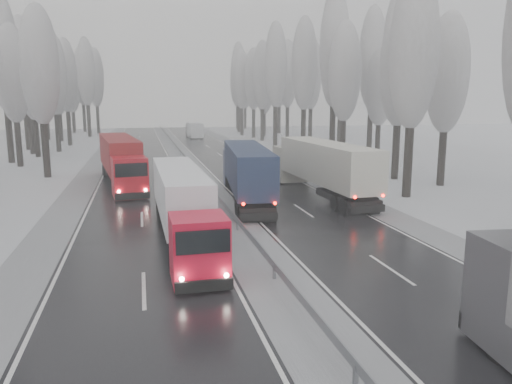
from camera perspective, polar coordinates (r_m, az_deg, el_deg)
name	(u,v)px	position (r m, az deg, el deg)	size (l,w,h in m)	color
carriageway_right	(279,194)	(38.97, 2.65, -0.28)	(7.50, 200.00, 0.03)	black
carriageway_left	(141,200)	(37.56, -12.96, -0.95)	(7.50, 200.00, 0.03)	black
median_slush	(212,197)	(37.91, -5.01, -0.61)	(3.00, 200.00, 0.04)	#999CA1
shoulder_right	(338,192)	(40.57, 9.40, 0.02)	(2.40, 200.00, 0.04)	#999CA1
shoulder_left	(70,204)	(37.90, -20.46, -1.24)	(2.40, 200.00, 0.04)	#999CA1
median_guardrail	(212,190)	(37.79, -5.02, 0.25)	(0.12, 200.00, 0.76)	slate
tree_18	(414,52)	(39.32, 17.61, 14.99)	(3.60, 3.60, 16.58)	black
tree_19	(447,74)	(45.53, 21.04, 12.48)	(3.60, 3.60, 14.57)	black
tree_20	(400,68)	(48.01, 16.12, 13.49)	(3.60, 3.60, 15.71)	black
tree_21	(401,51)	(52.71, 16.24, 15.21)	(3.60, 3.60, 18.62)	black
tree_22	(345,73)	(57.02, 10.12, 13.29)	(3.60, 3.60, 15.86)	black
tree_23	(380,87)	(63.24, 13.98, 11.52)	(3.60, 3.60, 13.55)	black
tree_24	(335,50)	(62.57, 8.96, 15.77)	(3.60, 3.60, 20.49)	black
tree_25	(373,59)	(68.94, 13.18, 14.56)	(3.60, 3.60, 19.44)	black
tree_26	(304,65)	(71.97, 5.55, 14.27)	(3.60, 3.60, 18.78)	black
tree_27	(341,72)	(78.17, 9.69, 13.32)	(3.60, 3.60, 17.62)	black
tree_28	(276,66)	(81.86, 2.27, 14.21)	(3.60, 3.60, 19.62)	black
tree_29	(311,74)	(87.80, 6.33, 13.28)	(3.60, 3.60, 18.11)	black
tree_30	(262,76)	(91.28, 0.74, 13.13)	(3.60, 3.60, 17.86)	black
tree_31	(288,75)	(96.70, 3.66, 13.23)	(3.60, 3.60, 18.58)	black
tree_32	(254,79)	(98.58, -0.28, 12.74)	(3.60, 3.60, 17.33)	black
tree_33	(264,90)	(103.14, 0.95, 11.57)	(3.60, 3.60, 14.33)	black
tree_34	(242,80)	(105.34, -1.65, 12.69)	(3.60, 3.60, 17.63)	black
tree_35	(279,79)	(111.40, 2.70, 12.77)	(3.60, 3.60, 18.25)	black
tree_36	(239,74)	(115.31, -2.00, 13.32)	(3.60, 3.60, 20.23)	black
tree_37	(264,86)	(120.64, 0.97, 12.03)	(3.60, 3.60, 16.37)	black
tree_38	(237,82)	(125.94, -2.16, 12.42)	(3.60, 3.60, 17.97)	black
tree_39	(245,87)	(130.38, -1.26, 11.86)	(3.60, 3.60, 16.19)	black
tree_62	(39,66)	(51.43, -23.52, 13.06)	(3.60, 3.60, 16.04)	black
tree_64	(13,75)	(61.05, -26.05, 11.95)	(3.60, 3.60, 15.42)	black
tree_65	(2,53)	(65.50, -27.02, 13.98)	(3.60, 3.60, 19.48)	black
tree_66	(32,79)	(70.46, -24.21, 11.65)	(3.60, 3.60, 15.23)	black
tree_67	(26,71)	(74.70, -24.76, 12.41)	(3.60, 3.60, 17.09)	black
tree_68	(54,75)	(76.90, -22.12, 12.30)	(3.60, 3.60, 16.65)	black
tree_69	(22,64)	(81.77, -25.20, 13.14)	(3.60, 3.60, 19.35)	black
tree_70	(66,76)	(86.85, -20.93, 12.27)	(3.60, 3.60, 17.09)	black
tree_71	(38,67)	(91.60, -23.69, 12.96)	(3.60, 3.60, 19.61)	black
tree_72	(58,86)	(96.41, -21.70, 11.22)	(3.60, 3.60, 15.11)	black
tree_73	(44,79)	(100.85, -23.07, 11.83)	(3.60, 3.60, 17.22)	black
tree_74	(86,72)	(106.78, -18.85, 12.82)	(3.60, 3.60, 19.68)	black
tree_75	(41,76)	(111.92, -23.38, 12.04)	(3.60, 3.60, 18.60)	black
tree_76	(96,78)	(116.01, -17.86, 12.29)	(3.60, 3.60, 18.55)	black
tree_77	(71,91)	(120.47, -20.34, 10.77)	(3.60, 3.60, 14.32)	black
tree_78	(82,76)	(122.91, -19.30, 12.37)	(3.60, 3.60, 19.55)	black
tree_79	(72,84)	(127.13, -20.33, 11.52)	(3.60, 3.60, 17.07)	black
truck_blue_box	(246,169)	(36.48, -1.17, 2.70)	(4.10, 15.80, 4.02)	navy
truck_cream_box	(320,164)	(38.49, 7.37, 3.16)	(3.37, 16.37, 4.17)	#9D9B8B
box_truck_distant	(194,130)	(98.39, -7.07, 7.03)	(2.73, 8.01, 2.96)	silver
truck_red_white	(182,200)	(26.38, -8.47, -0.92)	(2.46, 14.20, 3.63)	red
truck_red_red	(120,158)	(44.78, -15.23, 3.82)	(4.48, 16.00, 4.07)	#B50A16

